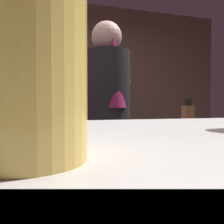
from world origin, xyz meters
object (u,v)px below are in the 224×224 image
bartender (107,120)px  bottle_olive_oil (65,92)px  knife_block (188,115)px  bottle_hot_sauce (94,94)px  chefs_knife (125,126)px  mixing_bowl (58,124)px  pint_glass_near (27,58)px  bottle_soy (84,93)px

bartender → bottle_olive_oil: size_ratio=6.34×
knife_block → bottle_hot_sauce: 1.52m
bartender → chefs_knife: bearing=-47.5°
knife_block → mixing_bowl: size_ratio=1.30×
bartender → bottle_hot_sauce: size_ratio=8.53×
bartender → pint_glass_near: bearing=150.4°
knife_block → bottle_hot_sauce: size_ratio=1.39×
mixing_bowl → bottle_olive_oil: bottle_olive_oil is taller
bottle_soy → bottle_olive_oil: size_ratio=0.94×
bottle_hot_sauce → mixing_bowl: bearing=-115.4°
mixing_bowl → bottle_soy: bearing=71.0°
bartender → bottle_olive_oil: (-0.20, 1.63, 0.30)m
bartender → pint_glass_near: size_ratio=12.39×
bottle_soy → bottle_olive_oil: bearing=-158.4°
knife_block → bartender: bearing=-158.4°
bartender → chefs_knife: 0.50m
knife_block → pint_glass_near: (-1.35, -1.78, 0.12)m
knife_block → mixing_bowl: knife_block is taller
mixing_bowl → bottle_hot_sauce: 1.36m
knife_block → chefs_knife: (-0.65, 0.04, -0.10)m
mixing_bowl → pint_glass_near: pint_glass_near is taller
bottle_olive_oil → bottle_hot_sauce: (0.43, 0.06, -0.03)m
chefs_knife → pint_glass_near: 1.96m
chefs_knife → bottle_soy: bearing=95.1°
bottle_olive_oil → knife_block: bearing=-48.2°
knife_block → pint_glass_near: bearing=-127.2°
pint_glass_near → bottle_olive_oil: bottle_olive_oil is taller
chefs_knife → bottle_olive_oil: bottle_olive_oil is taller
bartender → bottle_hot_sauce: bartender is taller
pint_glass_near → bartender: bearing=73.5°
knife_block → bottle_hot_sauce: bottle_hot_sauce is taller
mixing_bowl → bottle_olive_oil: bearing=83.0°
knife_block → mixing_bowl: (-1.27, 0.14, -0.08)m
bartender → knife_block: bearing=-81.5°
bartender → knife_block: size_ratio=6.14×
pint_glass_near → bottle_olive_oil: size_ratio=0.51×
chefs_knife → knife_block: bearing=-6.0°
chefs_knife → bottle_olive_oil: 1.37m
mixing_bowl → knife_block: bearing=-6.2°
mixing_bowl → chefs_knife: size_ratio=0.89×
bartender → bottle_olive_oil: bearing=-6.2°
bartender → mixing_bowl: bearing=20.2°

